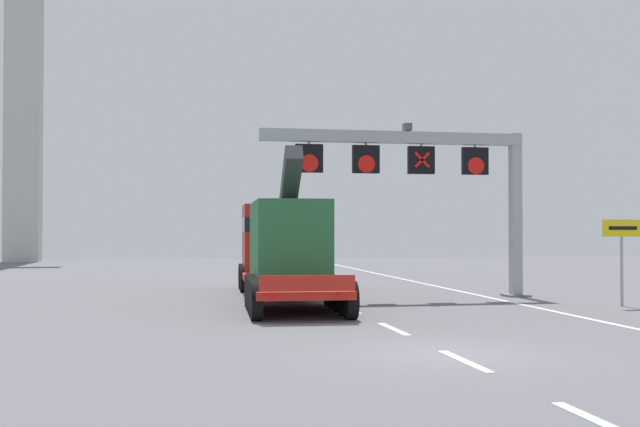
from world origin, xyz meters
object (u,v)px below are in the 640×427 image
at_px(overhead_lane_gantry, 426,165).
at_px(bridge_pylon_distant, 24,28).
at_px(heavy_haul_truck_red, 282,245).
at_px(exit_sign_yellow, 622,241).

distance_m(overhead_lane_gantry, bridge_pylon_distant, 47.09).
relative_size(overhead_lane_gantry, heavy_haul_truck_red, 0.74).
bearing_deg(overhead_lane_gantry, exit_sign_yellow, -39.23).
bearing_deg(overhead_lane_gantry, bridge_pylon_distant, 118.86).
distance_m(overhead_lane_gantry, exit_sign_yellow, 7.56).
bearing_deg(bridge_pylon_distant, heavy_haul_truck_red, -67.07).
relative_size(overhead_lane_gantry, exit_sign_yellow, 3.57).
bearing_deg(heavy_haul_truck_red, bridge_pylon_distant, 112.93).
distance_m(heavy_haul_truck_red, exit_sign_yellow, 12.07).
height_order(heavy_haul_truck_red, bridge_pylon_distant, bridge_pylon_distant).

